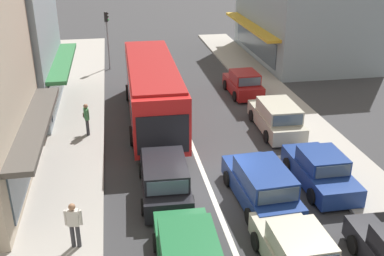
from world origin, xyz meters
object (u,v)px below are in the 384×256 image
city_bus (152,87)px  traffic_light_downstreet (107,31)px  pedestrian_browsing_midblock (74,223)px  wagon_queue_gap_filler (164,178)px  sedan_behind_bus_near (298,255)px  parked_sedan_kerb_second (320,170)px  parked_wagon_kerb_third (277,118)px  pedestrian_with_handbag_near (87,117)px  parked_hatchback_kerb_rear (243,84)px  wagon_adjacent_lane_trail (261,185)px

city_bus → traffic_light_downstreet: bearing=102.4°
pedestrian_browsing_midblock → wagon_queue_gap_filler: bearing=41.3°
city_bus → wagon_queue_gap_filler: bearing=-92.2°
sedan_behind_bus_near → parked_sedan_kerb_second: same height
parked_wagon_kerb_third → pedestrian_with_handbag_near: pedestrian_with_handbag_near is taller
traffic_light_downstreet → pedestrian_with_handbag_near: bearing=-95.6°
traffic_light_downstreet → pedestrian_browsing_midblock: traffic_light_downstreet is taller
traffic_light_downstreet → pedestrian_with_handbag_near: size_ratio=2.58×
parked_hatchback_kerb_rear → pedestrian_browsing_midblock: 16.55m
wagon_queue_gap_filler → pedestrian_browsing_midblock: bearing=-138.7°
sedan_behind_bus_near → parked_hatchback_kerb_rear: parked_hatchback_kerb_rear is taller
pedestrian_browsing_midblock → wagon_adjacent_lane_trail: bearing=13.7°
sedan_behind_bus_near → pedestrian_browsing_midblock: pedestrian_browsing_midblock is taller
wagon_queue_gap_filler → parked_wagon_kerb_third: (6.39, 5.06, 0.00)m
parked_sedan_kerb_second → parked_wagon_kerb_third: parked_wagon_kerb_third is taller
wagon_adjacent_lane_trail → pedestrian_with_handbag_near: bearing=133.0°
parked_sedan_kerb_second → parked_hatchback_kerb_rear: parked_hatchback_kerb_rear is taller
city_bus → sedan_behind_bus_near: size_ratio=2.57×
city_bus → traffic_light_downstreet: traffic_light_downstreet is taller
parked_wagon_kerb_third → traffic_light_downstreet: traffic_light_downstreet is taller
pedestrian_with_handbag_near → pedestrian_browsing_midblock: bearing=-90.5°
city_bus → wagon_adjacent_lane_trail: (3.25, -8.81, -1.14)m
city_bus → parked_sedan_kerb_second: bearing=-53.1°
wagon_queue_gap_filler → pedestrian_with_handbag_near: pedestrian_with_handbag_near is taller
parked_sedan_kerb_second → parked_wagon_kerb_third: 5.42m
parked_hatchback_kerb_rear → sedan_behind_bus_near: bearing=-100.2°
sedan_behind_bus_near → traffic_light_downstreet: bearing=103.2°
parked_hatchback_kerb_rear → wagon_adjacent_lane_trail: bearing=-102.8°
wagon_adjacent_lane_trail → parked_sedan_kerb_second: (2.75, 0.82, -0.08)m
sedan_behind_bus_near → wagon_queue_gap_filler: wagon_queue_gap_filler is taller
parked_wagon_kerb_third → pedestrian_browsing_midblock: bearing=-140.6°
parked_wagon_kerb_third → parked_hatchback_kerb_rear: bearing=91.4°
traffic_light_downstreet → parked_hatchback_kerb_rear: bearing=-41.1°
city_bus → parked_hatchback_kerb_rear: (5.96, 3.11, -1.17)m
city_bus → pedestrian_browsing_midblock: size_ratio=6.68×
city_bus → sedan_behind_bus_near: 13.15m
pedestrian_browsing_midblock → city_bus: bearing=71.4°
parked_wagon_kerb_third → pedestrian_with_handbag_near: bearing=174.3°
sedan_behind_bus_near → pedestrian_with_handbag_near: 12.90m
city_bus → pedestrian_browsing_midblock: city_bus is taller
wagon_adjacent_lane_trail → traffic_light_downstreet: traffic_light_downstreet is taller
wagon_queue_gap_filler → pedestrian_with_handbag_near: (-3.15, 6.00, 0.32)m
city_bus → wagon_queue_gap_filler: size_ratio=2.39×
wagon_adjacent_lane_trail → pedestrian_with_handbag_near: 9.82m
parked_sedan_kerb_second → parked_hatchback_kerb_rear: 11.10m
city_bus → wagon_adjacent_lane_trail: bearing=-69.8°
parked_sedan_kerb_second → traffic_light_downstreet: (-8.27, 18.28, 2.19)m
wagon_queue_gap_filler → parked_sedan_kerb_second: 6.30m
wagon_queue_gap_filler → parked_wagon_kerb_third: bearing=38.4°
city_bus → parked_wagon_kerb_third: bearing=-22.9°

